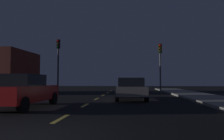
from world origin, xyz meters
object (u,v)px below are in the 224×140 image
(car_stopped_ahead, at_px, (131,88))
(car_adjacent_lane, at_px, (23,91))
(traffic_signal_right, at_px, (160,59))
(traffic_signal_left, at_px, (58,56))

(car_stopped_ahead, distance_m, car_adjacent_lane, 6.81)
(traffic_signal_right, height_order, car_stopped_ahead, traffic_signal_right)
(traffic_signal_left, distance_m, car_stopped_ahead, 10.14)
(traffic_signal_left, bearing_deg, traffic_signal_right, -0.01)
(traffic_signal_right, xyz_separation_m, car_adjacent_lane, (-7.82, -11.21, -2.60))
(car_adjacent_lane, bearing_deg, traffic_signal_left, 101.33)
(traffic_signal_right, bearing_deg, car_stopped_ahead, -114.05)
(traffic_signal_left, bearing_deg, car_adjacent_lane, -78.67)
(traffic_signal_left, xyz_separation_m, traffic_signal_right, (10.07, -0.00, -0.37))
(traffic_signal_right, distance_m, car_adjacent_lane, 13.91)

